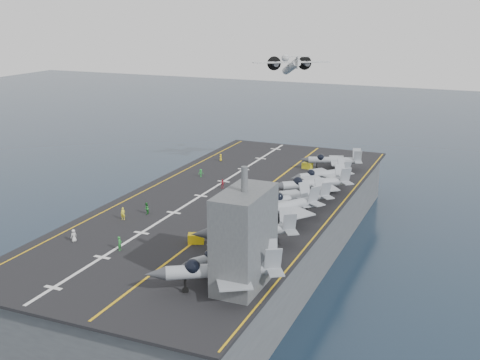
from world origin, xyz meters
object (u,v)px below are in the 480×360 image
at_px(island_superstructure, 244,227).
at_px(tow_cart_a, 196,238).
at_px(fighter_jet_0, 223,269).
at_px(transport_plane, 291,67).

xyz_separation_m(island_superstructure, tow_cart_a, (-11.57, 9.71, -6.81)).
bearing_deg(tow_cart_a, island_superstructure, -39.98).
relative_size(island_superstructure, tow_cart_a, 5.58).
distance_m(island_superstructure, fighter_jet_0, 5.57).
bearing_deg(tow_cart_a, transport_plane, 98.10).
distance_m(fighter_jet_0, tow_cart_a, 15.77).
bearing_deg(transport_plane, island_superstructure, -75.22).
height_order(island_superstructure, tow_cart_a, island_superstructure).
height_order(island_superstructure, fighter_jet_0, island_superstructure).
xyz_separation_m(tow_cart_a, transport_plane, (-10.55, 74.14, 17.52)).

